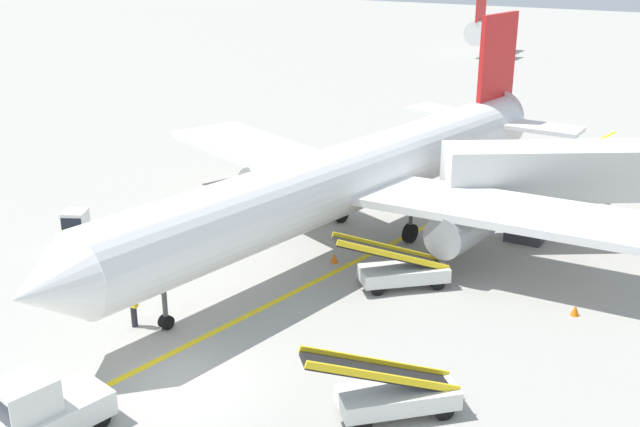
{
  "coord_description": "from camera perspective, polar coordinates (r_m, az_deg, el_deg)",
  "views": [
    {
      "loc": [
        15.19,
        -17.1,
        14.33
      ],
      "look_at": [
        -0.93,
        10.93,
        2.5
      ],
      "focal_mm": 42.7,
      "sensor_mm": 36.0,
      "label": 1
    }
  ],
  "objects": [
    {
      "name": "airliner",
      "position": [
        37.04,
        2.86,
        2.94
      ],
      "size": [
        28.13,
        35.19,
        10.1
      ],
      "color": "white",
      "rests_on": "ground"
    },
    {
      "name": "safety_cone_tail_area",
      "position": [
        42.26,
        1.58,
        0.58
      ],
      "size": [
        0.36,
        0.36,
        0.44
      ],
      "primitive_type": "cone",
      "color": "orange",
      "rests_on": "ground"
    },
    {
      "name": "belt_loader_aft_hold",
      "position": [
        24.75,
        5.59,
        -13.2
      ],
      "size": [
        4.51,
        4.33,
        2.59
      ],
      "color": "silver",
      "rests_on": "ground"
    },
    {
      "name": "safety_cone_wingtip_right",
      "position": [
        35.47,
        1.07,
        -3.35
      ],
      "size": [
        0.36,
        0.36,
        0.44
      ],
      "primitive_type": "cone",
      "color": "orange",
      "rests_on": "ground"
    },
    {
      "name": "distant_aircraft_far_left",
      "position": [
        101.84,
        12.48,
        13.37
      ],
      "size": [
        3.0,
        10.1,
        8.8
      ],
      "color": "silver",
      "rests_on": "ground"
    },
    {
      "name": "belt_loader_forward_hold",
      "position": [
        33.08,
        6.1,
        -4.21
      ],
      "size": [
        4.58,
        4.24,
        2.59
      ],
      "color": "silver",
      "rests_on": "ground"
    },
    {
      "name": "baggage_tug_near_wing",
      "position": [
        38.37,
        -17.61,
        -1.34
      ],
      "size": [
        2.24,
        2.73,
        2.1
      ],
      "color": "silver",
      "rests_on": "ground"
    },
    {
      "name": "safety_cone_nose_left",
      "position": [
        41.11,
        -7.55,
        -0.16
      ],
      "size": [
        0.36,
        0.36,
        0.44
      ],
      "primitive_type": "cone",
      "color": "orange",
      "rests_on": "ground"
    },
    {
      "name": "taxi_line_yellow",
      "position": [
        30.88,
        -5.55,
        -7.65
      ],
      "size": [
        14.89,
        78.71,
        0.01
      ],
      "primitive_type": "cube",
      "rotation": [
        0.0,
        0.0,
        -0.18
      ],
      "color": "yellow",
      "rests_on": "ground"
    },
    {
      "name": "ground_crew_wing_walker",
      "position": [
        30.44,
        -13.83,
        -6.69
      ],
      "size": [
        0.36,
        0.24,
        1.7
      ],
      "color": "#26262D",
      "rests_on": "ground"
    },
    {
      "name": "jet_bridge",
      "position": [
        39.39,
        19.92,
        2.97
      ],
      "size": [
        12.19,
        8.95,
        4.85
      ],
      "color": "silver",
      "rests_on": "ground"
    },
    {
      "name": "ground_crew_marshaller",
      "position": [
        32.62,
        -17.65,
        -5.22
      ],
      "size": [
        0.36,
        0.24,
        1.7
      ],
      "color": "#26262D",
      "rests_on": "ground"
    },
    {
      "name": "ground_plane",
      "position": [
        26.99,
        -10.15,
        -12.33
      ],
      "size": [
        300.0,
        300.0,
        0.0
      ],
      "primitive_type": "plane",
      "color": "#9E9B93"
    },
    {
      "name": "pushback_tug",
      "position": [
        24.92,
        -20.2,
        -13.65
      ],
      "size": [
        2.64,
        3.93,
        2.2
      ],
      "color": "silver",
      "rests_on": "ground"
    },
    {
      "name": "safety_cone_nose_right",
      "position": [
        42.19,
        6.21,
        0.43
      ],
      "size": [
        0.36,
        0.36,
        0.44
      ],
      "primitive_type": "cone",
      "color": "orange",
      "rests_on": "ground"
    },
    {
      "name": "safety_cone_wingtip_left",
      "position": [
        32.37,
        18.57,
        -6.89
      ],
      "size": [
        0.36,
        0.36,
        0.44
      ],
      "primitive_type": "cone",
      "color": "orange",
      "rests_on": "ground"
    }
  ]
}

